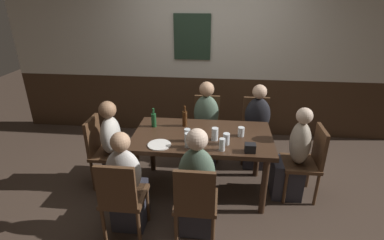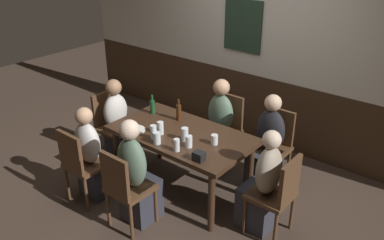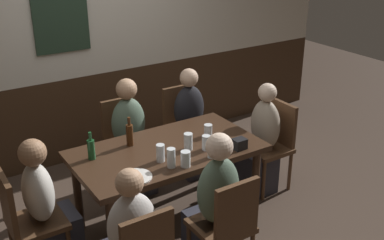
# 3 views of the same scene
# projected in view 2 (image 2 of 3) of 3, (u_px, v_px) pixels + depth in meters

# --- Properties ---
(ground_plane) EXTENTS (12.00, 12.00, 0.00)m
(ground_plane) POSITION_uv_depth(u_px,v_px,m) (182.00, 189.00, 4.70)
(ground_plane) COLOR #423328
(wall_back) EXTENTS (6.40, 0.13, 2.60)m
(wall_back) POSITION_uv_depth(u_px,v_px,m) (262.00, 50.00, 5.29)
(wall_back) COLOR #3D2819
(wall_back) RESTS_ON ground_plane
(dining_table) EXTENTS (1.57, 0.87, 0.74)m
(dining_table) POSITION_uv_depth(u_px,v_px,m) (181.00, 139.00, 4.42)
(dining_table) COLOR #382316
(dining_table) RESTS_ON ground_plane
(chair_mid_far) EXTENTS (0.40, 0.40, 0.88)m
(chair_mid_far) POSITION_uv_depth(u_px,v_px,m) (225.00, 125.00, 5.08)
(chair_mid_far) COLOR #513521
(chair_mid_far) RESTS_ON ground_plane
(chair_left_near) EXTENTS (0.40, 0.40, 0.88)m
(chair_left_near) POSITION_uv_depth(u_px,v_px,m) (81.00, 162.00, 4.28)
(chair_left_near) COLOR #513521
(chair_left_near) RESTS_ON ground_plane
(chair_head_west) EXTENTS (0.40, 0.40, 0.88)m
(chair_head_west) POSITION_uv_depth(u_px,v_px,m) (111.00, 122.00, 5.17)
(chair_head_west) COLOR #513521
(chair_head_west) RESTS_ON ground_plane
(chair_right_far) EXTENTS (0.40, 0.40, 0.88)m
(chair_right_far) POSITION_uv_depth(u_px,v_px,m) (274.00, 142.00, 4.69)
(chair_right_far) COLOR #513521
(chair_right_far) RESTS_ON ground_plane
(chair_head_east) EXTENTS (0.40, 0.40, 0.88)m
(chair_head_east) POSITION_uv_depth(u_px,v_px,m) (278.00, 192.00, 3.80)
(chair_head_east) COLOR #513521
(chair_head_east) RESTS_ON ground_plane
(chair_mid_near) EXTENTS (0.40, 0.40, 0.88)m
(chair_mid_near) POSITION_uv_depth(u_px,v_px,m) (124.00, 186.00, 3.89)
(chair_mid_near) COLOR #513521
(chair_mid_near) RESTS_ON ground_plane
(person_mid_far) EXTENTS (0.34, 0.37, 1.15)m
(person_mid_far) POSITION_uv_depth(u_px,v_px,m) (218.00, 131.00, 4.97)
(person_mid_far) COLOR #2D2D38
(person_mid_far) RESTS_ON ground_plane
(person_left_near) EXTENTS (0.34, 0.37, 1.09)m
(person_left_near) POSITION_uv_depth(u_px,v_px,m) (93.00, 159.00, 4.42)
(person_left_near) COLOR #2D2D38
(person_left_near) RESTS_ON ground_plane
(person_head_west) EXTENTS (0.37, 0.34, 1.10)m
(person_head_west) POSITION_uv_depth(u_px,v_px,m) (120.00, 128.00, 5.09)
(person_head_west) COLOR #2D2D38
(person_head_west) RESTS_ON ground_plane
(person_right_far) EXTENTS (0.34, 0.37, 1.13)m
(person_right_far) POSITION_uv_depth(u_px,v_px,m) (267.00, 149.00, 4.58)
(person_right_far) COLOR #2D2D38
(person_right_far) RESTS_ON ground_plane
(person_head_east) EXTENTS (0.37, 0.34, 1.11)m
(person_head_east) POSITION_uv_depth(u_px,v_px,m) (262.00, 189.00, 3.91)
(person_head_east) COLOR #2D2D38
(person_head_east) RESTS_ON ground_plane
(person_mid_near) EXTENTS (0.34, 0.37, 1.16)m
(person_mid_near) POSITION_uv_depth(u_px,v_px,m) (137.00, 179.00, 4.01)
(person_mid_near) COLOR #2D2D38
(person_mid_near) RESTS_ON ground_plane
(tumbler_water) EXTENTS (0.07, 0.07, 0.13)m
(tumbler_water) POSITION_uv_depth(u_px,v_px,m) (189.00, 142.00, 4.07)
(tumbler_water) COLOR silver
(tumbler_water) RESTS_ON dining_table
(beer_glass_half) EXTENTS (0.07, 0.07, 0.16)m
(beer_glass_half) POSITION_uv_depth(u_px,v_px,m) (154.00, 133.00, 4.22)
(beer_glass_half) COLOR silver
(beer_glass_half) RESTS_ON dining_table
(pint_glass_amber) EXTENTS (0.08, 0.08, 0.13)m
(pint_glass_amber) POSITION_uv_depth(u_px,v_px,m) (157.00, 139.00, 4.13)
(pint_glass_amber) COLOR silver
(pint_glass_amber) RESTS_ON dining_table
(beer_glass_tall) EXTENTS (0.07, 0.07, 0.14)m
(beer_glass_tall) POSITION_uv_depth(u_px,v_px,m) (185.00, 135.00, 4.20)
(beer_glass_tall) COLOR silver
(beer_glass_tall) RESTS_ON dining_table
(highball_clear) EXTENTS (0.07, 0.07, 0.14)m
(highball_clear) POSITION_uv_depth(u_px,v_px,m) (160.00, 129.00, 4.32)
(highball_clear) COLOR silver
(highball_clear) RESTS_ON dining_table
(pint_glass_stout) EXTENTS (0.06, 0.06, 0.13)m
(pint_glass_stout) POSITION_uv_depth(u_px,v_px,m) (177.00, 146.00, 4.00)
(pint_glass_stout) COLOR silver
(pint_glass_stout) RESTS_ON dining_table
(tumbler_short) EXTENTS (0.07, 0.07, 0.11)m
(tumbler_short) POSITION_uv_depth(u_px,v_px,m) (214.00, 140.00, 4.13)
(tumbler_short) COLOR silver
(tumbler_short) RESTS_ON dining_table
(beer_bottle_green) EXTENTS (0.06, 0.06, 0.23)m
(beer_bottle_green) POSITION_uv_depth(u_px,v_px,m) (152.00, 106.00, 4.80)
(beer_bottle_green) COLOR #194723
(beer_bottle_green) RESTS_ON dining_table
(beer_bottle_brown) EXTENTS (0.06, 0.06, 0.26)m
(beer_bottle_brown) POSITION_uv_depth(u_px,v_px,m) (179.00, 112.00, 4.62)
(beer_bottle_brown) COLOR #42230F
(beer_bottle_brown) RESTS_ON dining_table
(plate_white_large) EXTENTS (0.25, 0.25, 0.01)m
(plate_white_large) POSITION_uv_depth(u_px,v_px,m) (134.00, 130.00, 4.42)
(plate_white_large) COLOR white
(plate_white_large) RESTS_ON dining_table
(condiment_caddy) EXTENTS (0.11, 0.09, 0.09)m
(condiment_caddy) POSITION_uv_depth(u_px,v_px,m) (199.00, 156.00, 3.84)
(condiment_caddy) COLOR black
(condiment_caddy) RESTS_ON dining_table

